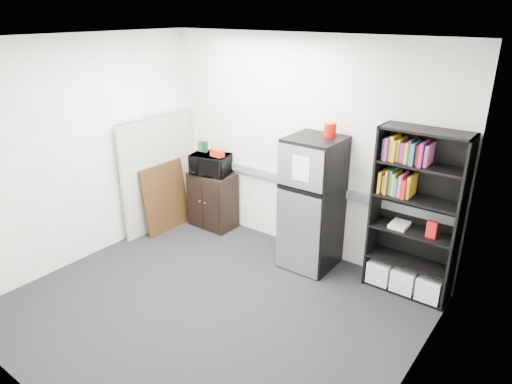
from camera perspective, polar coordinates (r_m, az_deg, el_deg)
floor at (r=5.01m, az=-5.74°, el=-14.18°), size 4.00×4.00×0.00m
wall_back at (r=5.68m, az=5.75°, el=5.54°), size 4.00×0.02×2.70m
wall_right at (r=3.43m, az=19.10°, el=-7.12°), size 0.02×3.50×2.70m
wall_left at (r=5.85m, az=-20.95°, el=4.66°), size 0.02×3.50×2.70m
ceiling at (r=4.06m, az=-7.24°, el=18.34°), size 4.00×3.50×0.02m
electrical_raceway at (r=5.80m, az=5.43°, el=1.21°), size 3.92×0.05×0.10m
wall_note at (r=5.80m, az=2.82°, el=8.03°), size 0.14×0.00×0.10m
bookshelf at (r=5.09m, az=19.26°, el=-2.89°), size 0.90×0.34×1.85m
cubicle_partition at (r=6.54m, az=-11.97°, el=2.42°), size 0.06×1.30×1.62m
cabinet at (r=6.55m, az=-5.44°, el=-1.01°), size 0.64×0.43×0.80m
microwave at (r=6.35m, az=-5.71°, el=3.47°), size 0.59×0.48×0.29m
snack_box_a at (r=6.44m, az=-6.91°, el=5.73°), size 0.08×0.07×0.15m
snack_box_b at (r=6.39m, az=-6.41°, el=5.62°), size 0.07×0.05×0.15m
snack_box_c at (r=6.27m, az=-5.22°, el=5.32°), size 0.08×0.07×0.14m
snack_bag at (r=6.18m, az=-4.86°, el=4.88°), size 0.18×0.10×0.10m
refrigerator at (r=5.42m, az=7.00°, el=-1.47°), size 0.61×0.64×1.61m
coffee_can at (r=5.19m, az=9.25°, el=7.87°), size 0.14×0.14×0.19m
framed_poster at (r=6.53m, az=-11.25°, el=-0.65°), size 0.15×0.75×0.96m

